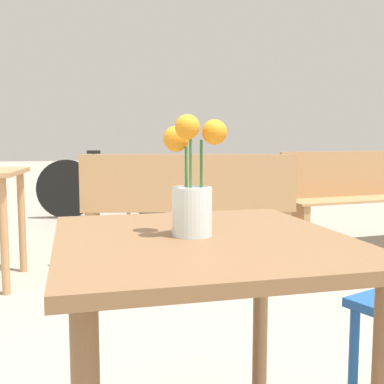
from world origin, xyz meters
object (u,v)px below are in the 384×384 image
Objects in this scene: bench_near at (188,206)px; bench_middle at (363,196)px; table_front at (201,283)px; bicycle at (110,187)px; flower_vase at (192,191)px.

bench_near and bench_middle have the same top height.
bicycle reaches higher than table_front.
flower_vase is (-0.02, 0.01, 0.23)m from table_front.
bench_near is 1.69m from bench_middle.
flower_vase is at bearing 157.84° from table_front.
bench_middle is 0.92× the size of bicycle.
flower_vase is 2.40m from bench_near.
flower_vase reaches higher than bench_middle.
bench_middle is at bearing 52.48° from table_front.
bench_middle is (2.07, 2.69, -0.14)m from table_front.
flower_vase is 0.19× the size of bench_middle.
bicycle is at bearing 91.05° from table_front.
flower_vase is 0.17× the size of bicycle.
bicycle is at bearing 90.78° from flower_vase.
flower_vase is 4.77m from bicycle.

